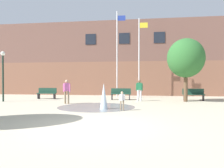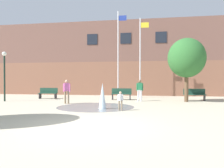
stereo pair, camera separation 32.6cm
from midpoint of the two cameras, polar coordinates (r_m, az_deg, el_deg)
ground_plane at (r=7.73m, az=-6.23°, el=-10.69°), size 100.00×100.00×0.00m
library_building at (r=25.37m, az=4.66°, el=6.20°), size 36.00×6.05×7.73m
splash_fountain at (r=12.24m, az=-2.47°, el=-4.31°), size 4.51×4.51×1.41m
park_bench_left_of_flagpoles at (r=19.23m, az=-15.88°, el=-2.27°), size 1.60×0.44×0.91m
park_bench_center at (r=17.46m, az=3.01°, el=-2.56°), size 1.60×0.44×0.91m
park_bench_under_right_flagpole at (r=17.84m, az=21.25°, el=-2.55°), size 1.60×0.44×0.91m
adult_in_red at (r=16.38m, az=7.82°, el=-1.21°), size 0.50×0.23×1.59m
child_in_fountain at (r=11.25m, az=3.04°, el=-4.03°), size 0.31×0.24×0.99m
adult_near_bench at (r=14.77m, az=-11.14°, el=-1.46°), size 0.50×0.35×1.59m
flagpole_left at (r=19.69m, az=2.17°, el=8.40°), size 0.80×0.10×7.71m
flagpole_right at (r=19.50m, az=7.93°, el=7.41°), size 0.80×0.10×7.01m
lamp_post_left_lane at (r=17.97m, az=-25.83°, el=3.64°), size 0.32×0.32×3.68m
street_tree_near_building at (r=16.76m, az=19.43°, el=6.41°), size 2.67×2.67×4.60m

